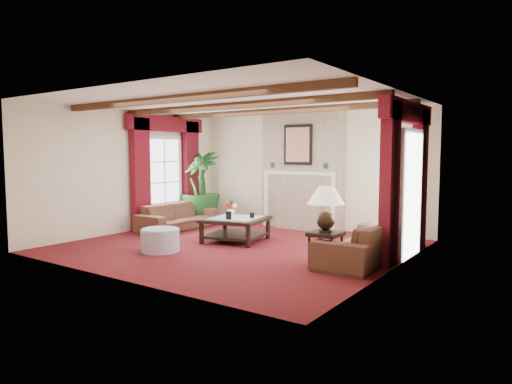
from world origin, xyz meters
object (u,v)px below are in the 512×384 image
Objects in this scene: ottoman at (160,240)px; potted_palm at (200,203)px; side_table at (325,249)px; sofa_right at (363,234)px; sofa_left at (178,212)px; coffee_table at (236,230)px.

potted_palm is at bearing 119.61° from ottoman.
potted_palm reaches higher than side_table.
sofa_right is 4.12× the size of side_table.
side_table is at bearing -26.03° from potted_palm.
sofa_right is 3.29× the size of ottoman.
sofa_right is at bearing -97.33° from sofa_left.
potted_palm reaches higher than sofa_left.
ottoman is at bearing -60.39° from potted_palm.
coffee_table is 1.62m from ottoman.
coffee_table is at bearing -32.66° from potted_palm.
ottoman is (-0.54, -1.53, -0.03)m from coffee_table.
sofa_left reaches higher than side_table.
potted_palm is 3.29× the size of side_table.
potted_palm is 5.13m from side_table.
ottoman is at bearing -67.26° from sofa_right.
potted_palm is at bearing 135.74° from coffee_table.
coffee_table is (2.21, -1.42, -0.27)m from potted_palm.
sofa_left reaches higher than ottoman.
ottoman is (-3.25, -1.43, -0.24)m from sofa_right.
potted_palm is 2.63× the size of ottoman.
sofa_left is at bearing 126.86° from ottoman.
sofa_left is 2.01m from coffee_table.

